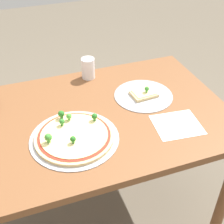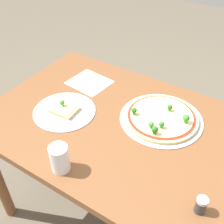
# 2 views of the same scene
# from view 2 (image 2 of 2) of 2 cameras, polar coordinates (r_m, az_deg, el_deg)

# --- Properties ---
(ground_plane) EXTENTS (8.00, 8.00, 0.00)m
(ground_plane) POSITION_cam_2_polar(r_m,az_deg,el_deg) (1.88, 2.16, -20.17)
(ground_plane) COLOR brown
(dining_table) EXTENTS (1.33, 0.84, 0.76)m
(dining_table) POSITION_cam_2_polar(r_m,az_deg,el_deg) (1.34, 2.84, -5.90)
(dining_table) COLOR brown
(dining_table) RESTS_ON ground_plane
(pizza_tray_whole) EXTENTS (0.39, 0.39, 0.07)m
(pizza_tray_whole) POSITION_cam_2_polar(r_m,az_deg,el_deg) (1.32, 9.99, -1.11)
(pizza_tray_whole) COLOR #A3A3A8
(pizza_tray_whole) RESTS_ON dining_table
(pizza_tray_slice) EXTENTS (0.30, 0.30, 0.06)m
(pizza_tray_slice) POSITION_cam_2_polar(r_m,az_deg,el_deg) (1.37, -9.68, 0.37)
(pizza_tray_slice) COLOR #A3A3A8
(pizza_tray_slice) RESTS_ON dining_table
(drinking_cup) EXTENTS (0.07, 0.07, 0.12)m
(drinking_cup) POSITION_cam_2_polar(r_m,az_deg,el_deg) (1.08, -10.59, -9.25)
(drinking_cup) COLOR white
(drinking_cup) RESTS_ON dining_table
(condiment_shaker) EXTENTS (0.04, 0.04, 0.07)m
(condiment_shaker) POSITION_cam_2_polar(r_m,az_deg,el_deg) (1.02, 17.63, -17.58)
(condiment_shaker) COLOR #333338
(condiment_shaker) RESTS_ON dining_table
(paper_menu) EXTENTS (0.23, 0.21, 0.00)m
(paper_menu) POSITION_cam_2_polar(r_m,az_deg,el_deg) (1.56, -4.63, 6.04)
(paper_menu) COLOR white
(paper_menu) RESTS_ON dining_table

